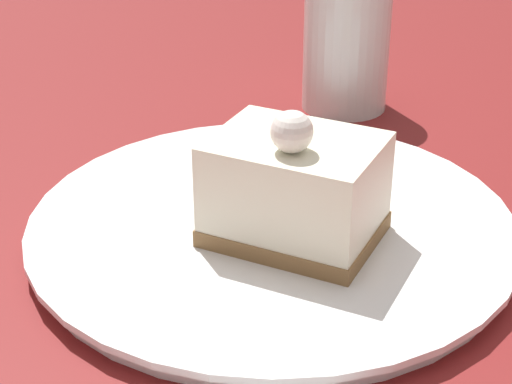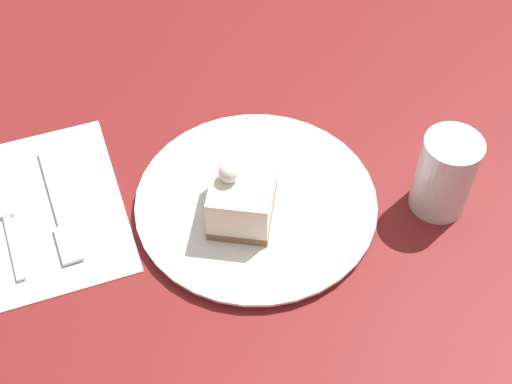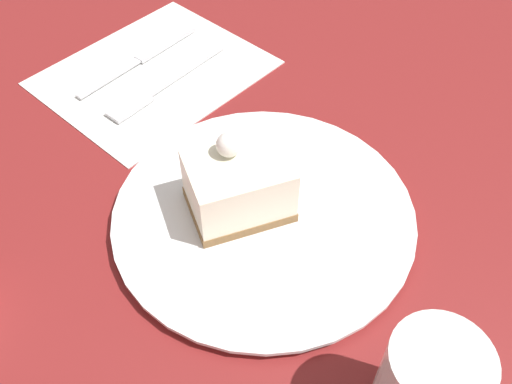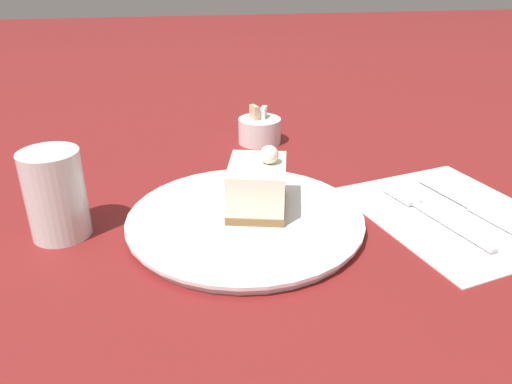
% 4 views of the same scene
% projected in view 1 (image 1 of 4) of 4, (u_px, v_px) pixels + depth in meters
% --- Properties ---
extents(ground_plane, '(4.00, 4.00, 0.00)m').
position_uv_depth(ground_plane, '(308.00, 214.00, 0.50)').
color(ground_plane, maroon).
extents(plate, '(0.27, 0.27, 0.01)m').
position_uv_depth(plate, '(272.00, 227.00, 0.47)').
color(plate, white).
rests_on(plate, ground_plane).
extents(cake_slice, '(0.08, 0.10, 0.08)m').
position_uv_depth(cake_slice, '(287.00, 187.00, 0.44)').
color(cake_slice, olive).
rests_on(cake_slice, plate).
extents(drinking_glass, '(0.06, 0.06, 0.10)m').
position_uv_depth(drinking_glass, '(347.00, 44.00, 0.63)').
color(drinking_glass, silver).
rests_on(drinking_glass, ground_plane).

